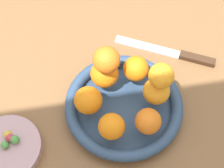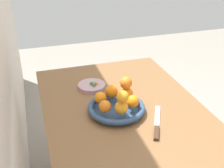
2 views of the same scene
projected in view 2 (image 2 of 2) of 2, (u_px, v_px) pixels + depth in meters
The scene contains 17 objects.
dining_table at pixel (124, 124), 1.39m from camera, with size 1.10×0.76×0.74m.
fruit_bowl at pixel (116, 108), 1.31m from camera, with size 0.27×0.27×0.04m.
candy_dish at pixel (92, 86), 1.53m from camera, with size 0.15×0.15×0.02m, color #B28C99.
orange_0 at pixel (133, 101), 1.28m from camera, with size 0.06×0.06×0.06m, color orange.
orange_1 at pixel (126, 94), 1.33m from camera, with size 0.06×0.06×0.06m, color orange.
orange_2 at pixel (112, 91), 1.36m from camera, with size 0.06×0.06×0.06m, color orange.
orange_3 at pixel (100, 98), 1.31m from camera, with size 0.06×0.06×0.06m, color orange.
orange_4 at pixel (105, 106), 1.24m from camera, with size 0.06×0.06×0.06m, color orange.
orange_5 at pixel (121, 107), 1.23m from camera, with size 0.06×0.06×0.06m, color orange.
orange_6 at pixel (126, 83), 1.30m from camera, with size 0.06×0.06×0.06m, color orange.
orange_7 at pixel (123, 97), 1.20m from camera, with size 0.05×0.05×0.05m, color orange.
candy_ball_0 at pixel (97, 83), 1.52m from camera, with size 0.01×0.01×0.01m, color gold.
candy_ball_1 at pixel (96, 83), 1.52m from camera, with size 0.02×0.02×0.02m, color gold.
candy_ball_2 at pixel (95, 83), 1.51m from camera, with size 0.02×0.02×0.02m, color #C6384C.
candy_ball_3 at pixel (92, 83), 1.52m from camera, with size 0.02×0.02×0.02m, color #4C9947.
candy_ball_4 at pixel (94, 84), 1.50m from camera, with size 0.02×0.02×0.02m, color #4C9947.
knife at pixel (157, 125), 1.23m from camera, with size 0.24×0.14×0.01m.
Camera 2 is at (-1.07, 0.39, 1.48)m, focal length 45.00 mm.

